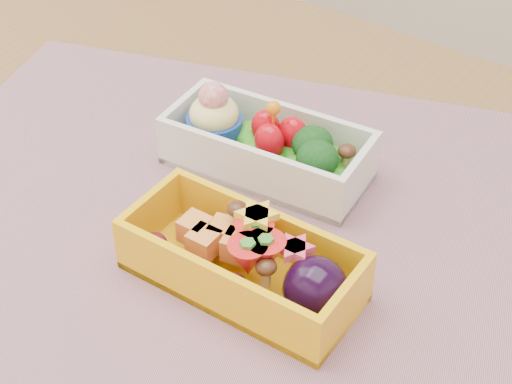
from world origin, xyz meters
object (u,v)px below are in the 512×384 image
Objects in this scene: placemat at (245,229)px; bento_yellow at (246,261)px; table at (203,331)px; bento_white at (266,147)px.

placemat is 0.07m from bento_yellow.
table is 2.04× the size of placemat.
table is 6.84× the size of bento_yellow.
bento_yellow is (0.06, -0.01, 0.13)m from table.
bento_white is at bearing 96.00° from table.
placemat is 0.08m from bento_white.
bento_yellow is at bearing -12.84° from table.
bento_yellow reaches higher than placemat.
bento_yellow reaches higher than table.
table is 6.64× the size of bento_white.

